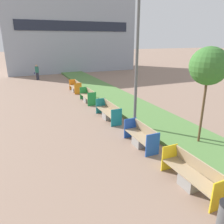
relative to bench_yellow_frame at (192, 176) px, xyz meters
The scene contains 10 objects.
planter_grass_strip 5.59m from the bench_yellow_frame, 66.11° to the left, with size 2.80×120.00×0.18m.
building_backdrop 29.33m from the bench_yellow_frame, 83.92° to the left, with size 17.25×7.82×10.78m.
bench_yellow_frame is the anchor object (origin of this frame).
bench_blue_frame 3.05m from the bench_yellow_frame, 90.07° to the left, with size 0.65×1.91×0.94m.
bench_teal_frame 6.68m from the bench_yellow_frame, 89.98° to the left, with size 0.65×2.39×0.94m.
bench_green_frame 10.53m from the bench_yellow_frame, 90.01° to the left, with size 0.65×1.99×0.94m.
bench_orange_frame 14.10m from the bench_yellow_frame, 90.01° to the left, with size 0.65×1.90×0.94m.
street_lamp_post 6.32m from the bench_yellow_frame, 82.62° to the left, with size 0.24×0.44×8.29m.
sapling_tree_near 4.35m from the bench_yellow_frame, 41.88° to the left, with size 1.50×1.50×4.17m.
pedestrian_walking 21.62m from the bench_yellow_frame, 96.51° to the left, with size 0.53×0.24×1.70m.
Camera 1 is at (-3.65, 2.59, 4.44)m, focal length 35.00 mm.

